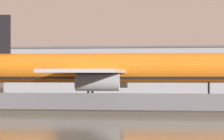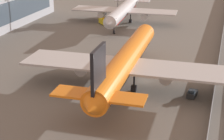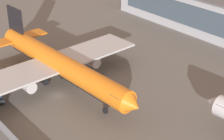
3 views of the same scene
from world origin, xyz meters
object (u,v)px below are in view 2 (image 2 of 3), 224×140
at_px(cargo_jet_orange, 125,61).
at_px(ops_van, 104,21).
at_px(baggage_tug, 192,94).
at_px(passenger_jet_silver, 123,10).

xyz_separation_m(cargo_jet_orange, ops_van, (52.08, 22.60, -4.47)).
xyz_separation_m(baggage_tug, ops_van, (53.76, 37.58, 0.47)).
relative_size(baggage_tug, ops_van, 0.65).
height_order(cargo_jet_orange, baggage_tug, cargo_jet_orange).
relative_size(passenger_jet_silver, baggage_tug, 13.19).
bearing_deg(passenger_jet_silver, cargo_jet_orange, -163.65).
xyz_separation_m(cargo_jet_orange, passenger_jet_silver, (55.52, 16.28, -0.72)).
xyz_separation_m(passenger_jet_silver, baggage_tug, (-57.20, -31.27, -4.22)).
height_order(cargo_jet_orange, ops_van, cargo_jet_orange).
distance_m(cargo_jet_orange, ops_van, 56.95).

